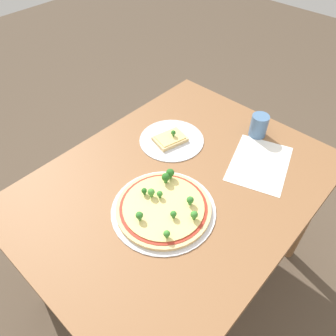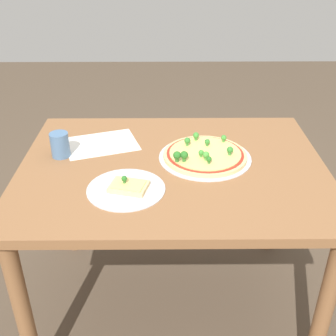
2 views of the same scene
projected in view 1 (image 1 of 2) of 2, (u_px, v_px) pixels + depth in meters
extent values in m
plane|color=brown|center=(174.00, 274.00, 1.76)|extent=(8.00, 8.00, 0.00)
cube|color=brown|center=(177.00, 185.00, 1.24)|extent=(1.18, 0.89, 0.04)
cylinder|color=brown|center=(185.00, 144.00, 1.96)|extent=(0.06, 0.06, 0.71)
cylinder|color=brown|center=(28.00, 264.00, 1.42)|extent=(0.06, 0.06, 0.71)
cylinder|color=brown|center=(306.00, 216.00, 1.60)|extent=(0.06, 0.06, 0.71)
cylinder|color=silver|center=(164.00, 210.00, 1.14)|extent=(0.37, 0.37, 0.00)
cylinder|color=#E5C17F|center=(164.00, 208.00, 1.13)|extent=(0.33, 0.33, 0.01)
cylinder|color=#A82D1E|center=(164.00, 207.00, 1.13)|extent=(0.30, 0.30, 0.00)
cylinder|color=#EACC75|center=(163.00, 206.00, 1.12)|extent=(0.28, 0.28, 0.00)
sphere|color=#286B23|center=(170.00, 173.00, 1.19)|extent=(0.03, 0.03, 0.03)
cylinder|color=#37742D|center=(170.00, 176.00, 1.21)|extent=(0.01, 0.01, 0.01)
sphere|color=#286B23|center=(166.00, 177.00, 1.18)|extent=(0.03, 0.03, 0.03)
cylinder|color=#37742D|center=(166.00, 181.00, 1.19)|extent=(0.01, 0.01, 0.01)
sphere|color=#479338|center=(151.00, 192.00, 1.14)|extent=(0.03, 0.03, 0.03)
cylinder|color=#51973E|center=(151.00, 195.00, 1.15)|extent=(0.01, 0.01, 0.01)
sphere|color=#3D8933|center=(194.00, 215.00, 1.07)|extent=(0.03, 0.03, 0.03)
cylinder|color=#488E3A|center=(194.00, 217.00, 1.08)|extent=(0.01, 0.01, 0.01)
sphere|color=#337A2D|center=(173.00, 214.00, 1.07)|extent=(0.02, 0.02, 0.02)
cylinder|color=#3F8136|center=(173.00, 216.00, 1.08)|extent=(0.01, 0.01, 0.01)
sphere|color=#3D8933|center=(160.00, 194.00, 1.14)|extent=(0.02, 0.02, 0.02)
cylinder|color=#488E3A|center=(160.00, 196.00, 1.15)|extent=(0.01, 0.01, 0.01)
sphere|color=#337A2D|center=(139.00, 215.00, 1.07)|extent=(0.03, 0.03, 0.03)
cylinder|color=#3F8136|center=(140.00, 218.00, 1.08)|extent=(0.01, 0.01, 0.01)
sphere|color=#3D8933|center=(167.00, 234.00, 1.02)|extent=(0.02, 0.02, 0.02)
cylinder|color=#488E3A|center=(167.00, 236.00, 1.03)|extent=(0.01, 0.01, 0.01)
sphere|color=#337A2D|center=(190.00, 200.00, 1.11)|extent=(0.03, 0.03, 0.03)
cylinder|color=#3F8136|center=(190.00, 203.00, 1.12)|extent=(0.01, 0.01, 0.01)
sphere|color=#286B23|center=(144.00, 191.00, 1.15)|extent=(0.02, 0.02, 0.02)
cylinder|color=#37742D|center=(144.00, 193.00, 1.16)|extent=(0.01, 0.01, 0.01)
cylinder|color=silver|center=(172.00, 140.00, 1.40)|extent=(0.27, 0.27, 0.00)
cube|color=#E5C17F|center=(170.00, 139.00, 1.38)|extent=(0.15, 0.12, 0.02)
cube|color=#EACC75|center=(170.00, 137.00, 1.38)|extent=(0.12, 0.10, 0.00)
sphere|color=#286B23|center=(173.00, 133.00, 1.37)|extent=(0.02, 0.02, 0.02)
cylinder|color=#37742D|center=(173.00, 135.00, 1.38)|extent=(0.01, 0.01, 0.01)
cylinder|color=#4C7099|center=(259.00, 126.00, 1.39)|extent=(0.07, 0.07, 0.10)
cube|color=white|center=(260.00, 163.00, 1.30)|extent=(0.34, 0.30, 0.00)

